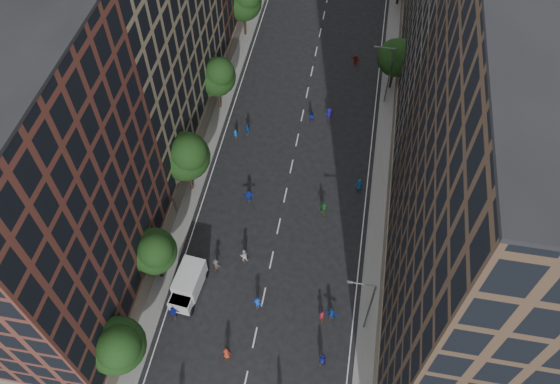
{
  "coord_description": "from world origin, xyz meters",
  "views": [
    {
      "loc": [
        6.16,
        -11.22,
        52.29
      ],
      "look_at": [
        -0.45,
        25.86,
        2.0
      ],
      "focal_mm": 35.0,
      "sensor_mm": 36.0,
      "label": 1
    }
  ],
  "objects_px": {
    "streetlamp_near": "(368,305)",
    "streetlamp_far": "(388,72)",
    "cargo_van": "(188,284)",
    "skater_2": "(322,359)"
  },
  "relations": [
    {
      "from": "streetlamp_far",
      "to": "skater_2",
      "type": "xyz_separation_m",
      "value": [
        -3.47,
        -37.31,
        -4.31
      ]
    },
    {
      "from": "skater_2",
      "to": "streetlamp_far",
      "type": "bearing_deg",
      "value": -76.99
    },
    {
      "from": "streetlamp_near",
      "to": "streetlamp_far",
      "type": "distance_m",
      "value": 33.0
    },
    {
      "from": "cargo_van",
      "to": "skater_2",
      "type": "bearing_deg",
      "value": -13.94
    },
    {
      "from": "skater_2",
      "to": "cargo_van",
      "type": "bearing_deg",
      "value": -0.87
    },
    {
      "from": "streetlamp_near",
      "to": "streetlamp_far",
      "type": "relative_size",
      "value": 1.0
    },
    {
      "from": "streetlamp_near",
      "to": "cargo_van",
      "type": "height_order",
      "value": "streetlamp_near"
    },
    {
      "from": "streetlamp_far",
      "to": "cargo_van",
      "type": "xyz_separation_m",
      "value": [
        -18.16,
        -32.2,
        -3.66
      ]
    },
    {
      "from": "streetlamp_near",
      "to": "skater_2",
      "type": "distance_m",
      "value": 7.02
    },
    {
      "from": "streetlamp_near",
      "to": "streetlamp_far",
      "type": "bearing_deg",
      "value": 90.0
    }
  ]
}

